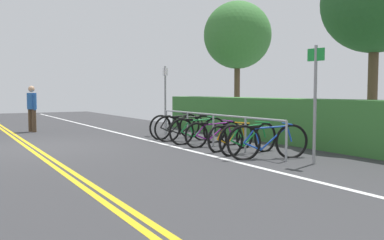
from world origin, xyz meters
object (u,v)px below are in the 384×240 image
bicycle_0 (175,126)px  bicycle_1 (186,128)px  pedestrian (32,106)px  bicycle_4 (231,137)px  bicycle_2 (198,131)px  bicycle_3 (214,134)px  tree_near_left (237,36)px  bicycle_6 (268,142)px  bicycle_5 (249,138)px  tree_mid (375,3)px  sign_post_far (315,93)px  sign_post_near (165,94)px  bike_rack (213,123)px

bicycle_0 → bicycle_1: size_ratio=0.99×
bicycle_1 → pedestrian: bearing=-146.2°
bicycle_1 → bicycle_4: 2.20m
bicycle_2 → pedestrian: size_ratio=1.08×
bicycle_2 → bicycle_3: bicycle_2 is taller
bicycle_3 → tree_near_left: (-4.81, 4.28, 3.34)m
bicycle_0 → pedestrian: size_ratio=1.12×
bicycle_2 → bicycle_6: bearing=-1.2°
bicycle_5 → bicycle_1: bearing=-179.4°
bicycle_5 → tree_mid: 5.23m
bicycle_5 → tree_near_left: 8.29m
bicycle_5 → bicycle_3: bearing=179.4°
tree_mid → bicycle_3: bearing=-113.6°
bicycle_3 → sign_post_far: bearing=4.2°
tree_near_left → bicycle_6: bearing=-31.9°
bicycle_6 → pedestrian: (-8.63, -3.27, 0.56)m
bicycle_5 → sign_post_far: 2.03m
tree_mid → tree_near_left: bearing=177.1°
sign_post_near → sign_post_far: 6.40m
bicycle_3 → tree_mid: tree_mid is taller
bicycle_1 → bicycle_6: 3.65m
bike_rack → bicycle_6: size_ratio=3.07×
bicycle_0 → bicycle_6: size_ratio=1.02×
bicycle_1 → bicycle_5: 2.87m
bike_rack → bicycle_3: bike_rack is taller
bike_rack → bicycle_3: size_ratio=3.16×
bicycle_2 → tree_mid: 5.77m
bicycle_6 → sign_post_near: 5.55m
bike_rack → bicycle_2: bike_rack is taller
bicycle_4 → sign_post_far: 2.63m
bicycle_2 → bicycle_6: bicycle_6 is taller
bicycle_1 → tree_mid: (3.13, 3.99, 3.38)m
pedestrian → tree_near_left: size_ratio=0.32×
bike_rack → tree_near_left: (-4.81, 4.30, 3.05)m
bicycle_6 → sign_post_near: bearing=176.5°
bicycle_5 → bicycle_2: bearing=-179.0°
bicycle_0 → pedestrian: (-4.26, -3.39, 0.56)m
pedestrian → bicycle_1: bearing=33.8°
bicycle_6 → sign_post_far: size_ratio=0.77×
bicycle_3 → sign_post_far: sign_post_far is taller
bicycle_4 → pedestrian: 7.96m
tree_near_left → bicycle_2: bearing=-46.5°
sign_post_far → tree_near_left: (-8.00, 4.04, 2.29)m
bicycle_3 → sign_post_near: bearing=176.2°
bicycle_1 → bicycle_4: size_ratio=1.11×
bicycle_5 → tree_near_left: bearing=145.6°
bicycle_4 → pedestrian: bearing=-154.9°
sign_post_near → tree_mid: (4.93, 3.73, 2.40)m
bicycle_0 → tree_near_left: (-2.68, 4.27, 3.30)m
bicycle_0 → bicycle_6: bearing=-1.6°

